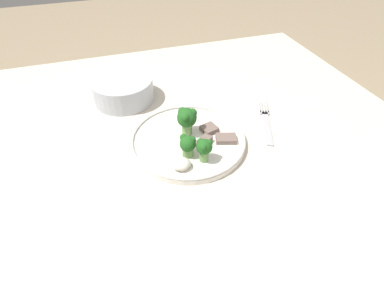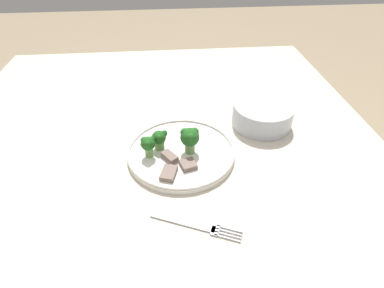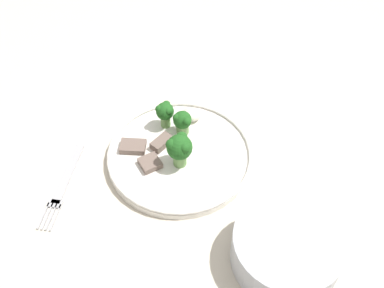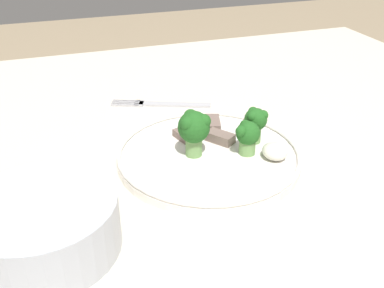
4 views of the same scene
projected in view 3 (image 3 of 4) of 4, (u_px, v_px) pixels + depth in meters
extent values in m
cube|color=beige|center=(202.00, 138.00, 0.85)|extent=(1.21, 1.13, 0.03)
cylinder|color=brown|center=(319.00, 75.00, 1.52)|extent=(0.06, 0.06, 0.70)
cylinder|color=white|center=(180.00, 156.00, 0.79)|extent=(0.25, 0.25, 0.01)
torus|color=white|center=(180.00, 153.00, 0.78)|extent=(0.25, 0.25, 0.01)
cube|color=#B2B2B7|center=(68.00, 173.00, 0.77)|extent=(0.06, 0.12, 0.00)
cube|color=#B2B2B7|center=(55.00, 204.00, 0.73)|extent=(0.03, 0.02, 0.00)
cube|color=#B2B2B7|center=(43.00, 216.00, 0.71)|extent=(0.02, 0.05, 0.00)
cube|color=#B2B2B7|center=(47.00, 216.00, 0.71)|extent=(0.02, 0.05, 0.00)
cube|color=#B2B2B7|center=(51.00, 217.00, 0.71)|extent=(0.02, 0.05, 0.00)
cube|color=#B2B2B7|center=(56.00, 218.00, 0.71)|extent=(0.02, 0.05, 0.00)
cylinder|color=#B7BCC6|center=(286.00, 249.00, 0.64)|extent=(0.16, 0.16, 0.06)
cylinder|color=silver|center=(286.00, 251.00, 0.65)|extent=(0.13, 0.13, 0.04)
cylinder|color=#709E56|center=(180.00, 158.00, 0.76)|extent=(0.02, 0.02, 0.03)
sphere|color=#215B1E|center=(179.00, 147.00, 0.74)|extent=(0.04, 0.04, 0.04)
sphere|color=#215B1E|center=(171.00, 145.00, 0.73)|extent=(0.02, 0.02, 0.02)
sphere|color=#215B1E|center=(185.00, 148.00, 0.73)|extent=(0.02, 0.02, 0.02)
sphere|color=#215B1E|center=(182.00, 137.00, 0.74)|extent=(0.02, 0.02, 0.02)
cylinder|color=#709E56|center=(183.00, 130.00, 0.81)|extent=(0.02, 0.02, 0.02)
sphere|color=#215B1E|center=(183.00, 122.00, 0.79)|extent=(0.03, 0.03, 0.03)
sphere|color=#215B1E|center=(177.00, 120.00, 0.79)|extent=(0.01, 0.01, 0.01)
sphere|color=#215B1E|center=(187.00, 122.00, 0.78)|extent=(0.01, 0.01, 0.01)
sphere|color=#215B1E|center=(184.00, 115.00, 0.79)|extent=(0.01, 0.01, 0.01)
cylinder|color=#709E56|center=(166.00, 120.00, 0.82)|extent=(0.02, 0.02, 0.02)
sphere|color=#215B1E|center=(165.00, 111.00, 0.80)|extent=(0.03, 0.03, 0.03)
sphere|color=#215B1E|center=(159.00, 109.00, 0.80)|extent=(0.01, 0.01, 0.01)
sphere|color=#215B1E|center=(168.00, 111.00, 0.79)|extent=(0.01, 0.01, 0.01)
sphere|color=#215B1E|center=(166.00, 105.00, 0.80)|extent=(0.01, 0.01, 0.01)
cube|color=#756056|center=(150.00, 163.00, 0.76)|extent=(0.04, 0.04, 0.01)
cube|color=#756056|center=(133.00, 146.00, 0.79)|extent=(0.05, 0.04, 0.01)
cube|color=#756056|center=(162.00, 143.00, 0.79)|extent=(0.04, 0.04, 0.01)
ellipsoid|color=silver|center=(191.00, 114.00, 0.83)|extent=(0.04, 0.03, 0.02)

